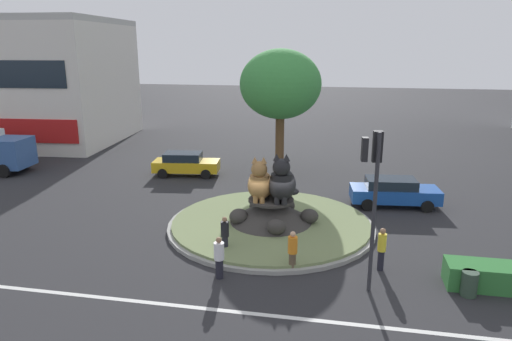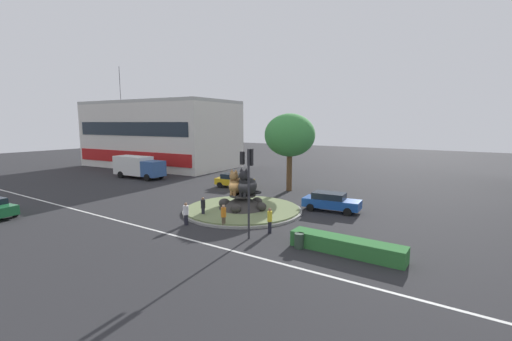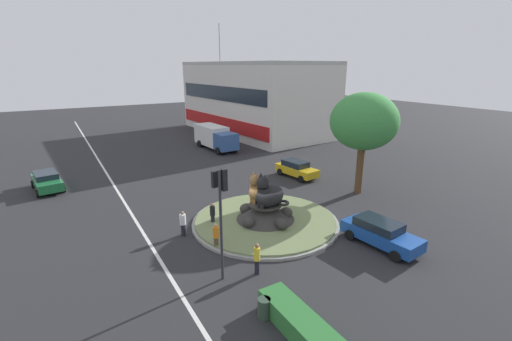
# 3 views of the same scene
# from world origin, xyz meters

# --- Properties ---
(ground_plane) EXTENTS (160.00, 160.00, 0.00)m
(ground_plane) POSITION_xyz_m (0.00, 0.00, 0.00)
(ground_plane) COLOR #28282B
(lane_centreline) EXTENTS (112.00, 0.20, 0.01)m
(lane_centreline) POSITION_xyz_m (0.00, -7.52, 0.00)
(lane_centreline) COLOR silver
(lane_centreline) RESTS_ON ground
(roundabout_island) EXTENTS (9.89, 9.89, 1.42)m
(roundabout_island) POSITION_xyz_m (0.00, -0.00, 0.44)
(roundabout_island) COLOR gray
(roundabout_island) RESTS_ON ground
(cat_statue_tabby) EXTENTS (1.37, 2.23, 2.15)m
(cat_statue_tabby) POSITION_xyz_m (-0.51, -0.12, 2.20)
(cat_statue_tabby) COLOR #9E703D
(cat_statue_tabby) RESTS_ON roundabout_island
(cat_statue_black) EXTENTS (1.47, 2.37, 2.35)m
(cat_statue_black) POSITION_xyz_m (0.53, -0.11, 2.28)
(cat_statue_black) COLOR black
(cat_statue_black) RESTS_ON roundabout_island
(traffic_light_mast) EXTENTS (0.71, 0.59, 5.73)m
(traffic_light_mast) POSITION_xyz_m (4.29, -5.22, 4.17)
(traffic_light_mast) COLOR #2D2D33
(traffic_light_mast) RESTS_ON ground
(shophouse_block) EXTENTS (25.94, 14.67, 16.65)m
(shophouse_block) POSITION_xyz_m (-29.29, 16.57, 5.39)
(shophouse_block) COLOR silver
(shophouse_block) RESTS_ON ground
(clipped_hedge_strip) EXTENTS (6.49, 1.20, 0.90)m
(clipped_hedge_strip) POSITION_xyz_m (10.37, -4.28, 0.45)
(clipped_hedge_strip) COLOR #2D7033
(clipped_hedge_strip) RESTS_ON ground
(broadleaf_tree_behind_island) EXTENTS (5.37, 5.37, 8.30)m
(broadleaf_tree_behind_island) POSITION_xyz_m (-0.97, 9.83, 5.98)
(broadleaf_tree_behind_island) COLOR brown
(broadleaf_tree_behind_island) RESTS_ON ground
(pedestrian_black_shirt) EXTENTS (0.34, 0.34, 1.61)m
(pedestrian_black_shirt) POSITION_xyz_m (-1.44, -3.24, 0.85)
(pedestrian_black_shirt) COLOR black
(pedestrian_black_shirt) RESTS_ON ground
(pedestrian_yellow_shirt) EXTENTS (0.33, 0.33, 1.74)m
(pedestrian_yellow_shirt) POSITION_xyz_m (4.89, -3.60, 0.93)
(pedestrian_yellow_shirt) COLOR black
(pedestrian_yellow_shirt) RESTS_ON ground
(pedestrian_orange_shirt) EXTENTS (0.37, 0.37, 1.65)m
(pedestrian_orange_shirt) POSITION_xyz_m (1.52, -4.34, 0.86)
(pedestrian_orange_shirt) COLOR brown
(pedestrian_orange_shirt) RESTS_ON ground
(pedestrian_white_shirt) EXTENTS (0.39, 0.39, 1.65)m
(pedestrian_white_shirt) POSITION_xyz_m (-1.10, -5.40, 0.86)
(pedestrian_white_shirt) COLOR black
(pedestrian_white_shirt) RESTS_ON ground
(sedan_on_far_lane) EXTENTS (4.54, 2.36, 1.55)m
(sedan_on_far_lane) POSITION_xyz_m (-7.07, 7.99, 0.81)
(sedan_on_far_lane) COLOR gold
(sedan_on_far_lane) RESTS_ON ground
(hatchback_near_shophouse) EXTENTS (4.82, 2.35, 1.55)m
(hatchback_near_shophouse) POSITION_xyz_m (6.07, 4.20, 0.82)
(hatchback_near_shophouse) COLOR #19479E
(hatchback_near_shophouse) RESTS_ON ground
(delivery_box_truck) EXTENTS (7.64, 3.10, 2.88)m
(delivery_box_truck) POSITION_xyz_m (-21.65, 6.13, 1.58)
(delivery_box_truck) COLOR #335693
(delivery_box_truck) RESTS_ON ground
(litter_bin) EXTENTS (0.56, 0.56, 0.90)m
(litter_bin) POSITION_xyz_m (7.78, -4.98, 0.45)
(litter_bin) COLOR #2D4233
(litter_bin) RESTS_ON ground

